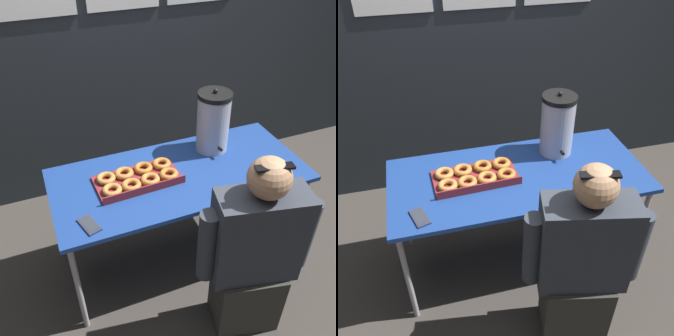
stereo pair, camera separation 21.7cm
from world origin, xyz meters
TOP-DOWN VIEW (x-y plane):
  - ground_plane at (0.00, 0.00)m, footprint 12.00×12.00m
  - back_wall at (0.00, 1.05)m, footprint 6.00×0.11m
  - folding_table at (0.00, 0.00)m, footprint 1.52×0.68m
  - donut_box at (-0.25, 0.02)m, footprint 0.50×0.28m
  - coffee_urn at (0.30, 0.17)m, footprint 0.21×0.24m
  - cell_phone at (-0.59, -0.23)m, footprint 0.11×0.16m
  - person_seated at (0.17, -0.58)m, footprint 0.60×0.32m

SIDE VIEW (x-z plane):
  - ground_plane at x=0.00m, z-range 0.00..0.00m
  - person_seated at x=0.17m, z-range -0.04..1.14m
  - folding_table at x=0.00m, z-range 0.32..1.05m
  - cell_phone at x=-0.59m, z-range 0.73..0.74m
  - donut_box at x=-0.25m, z-range 0.73..0.78m
  - coffee_urn at x=0.30m, z-range 0.72..1.13m
  - back_wall at x=0.00m, z-range 0.00..2.80m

